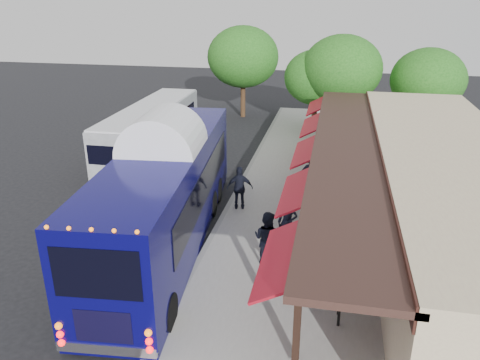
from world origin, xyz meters
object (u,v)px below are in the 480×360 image
Objects in this scene: ped_d at (311,171)px; ped_c at (240,188)px; sign_board at (340,300)px; ped_b at (267,238)px; city_bus at (151,129)px; coach_bus at (166,190)px; ped_a at (287,223)px.

ped_c is at bearing 52.22° from ped_d.
ped_d is (2.80, 2.75, -0.06)m from ped_c.
ped_c is 8.13m from sign_board.
ped_c is at bearing -47.13° from ped_b.
city_bus reaches higher than ped_c.
sign_board is (6.27, -3.71, -1.17)m from coach_bus.
coach_bus reaches higher than ped_d.
city_bus is 17.01m from sign_board.
ped_b is (-0.55, -1.25, -0.02)m from ped_a.
coach_bus is 1.18× the size of city_bus.
city_bus is 9.91m from ped_d.
coach_bus reaches higher than sign_board.
ped_a is 1.12× the size of ped_d.
coach_bus is 6.42× the size of ped_a.
ped_d is at bearing -146.46° from ped_c.
city_bus is (-4.39, 9.54, -0.56)m from coach_bus.
coach_bus is at bearing 58.72° from ped_d.
ped_d is 9.79m from sign_board.
city_bus reaches higher than ped_a.
sign_board is (4.22, -6.94, -0.11)m from ped_c.
city_bus is 6.10× the size of ped_d.
ped_b is at bearing -52.57° from city_bus.
city_bus is at bearing 109.40° from coach_bus.
ped_b reaches higher than ped_c.
ped_b is at bearing -100.41° from ped_a.
ped_c is at bearing 52.30° from coach_bus.
ped_a is at bearing 117.76° from ped_c.
ped_d is (0.47, 5.66, -0.11)m from ped_a.
coach_bus is at bearing -162.58° from ped_a.
city_bus is at bearing -13.30° from ped_d.
ped_a is (8.77, -9.23, -0.46)m from city_bus.
ped_c is (-1.78, 4.17, -0.03)m from ped_b.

